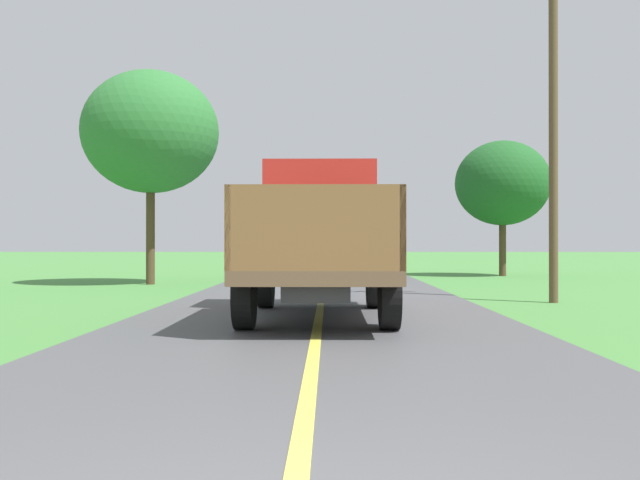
{
  "coord_description": "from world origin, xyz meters",
  "views": [
    {
      "loc": [
        0.18,
        -2.47,
        1.34
      ],
      "look_at": [
        -0.02,
        12.53,
        1.4
      ],
      "focal_mm": 38.92,
      "sensor_mm": 36.0,
      "label": 1
    }
  ],
  "objects_px": {
    "banana_truck_far": "(330,240)",
    "utility_pole_roadside": "(553,113)",
    "roadside_tree_mid_right": "(151,132)",
    "banana_truck_near": "(320,235)",
    "roadside_tree_near_left": "(502,183)"
  },
  "relations": [
    {
      "from": "banana_truck_near",
      "to": "banana_truck_far",
      "type": "height_order",
      "value": "same"
    },
    {
      "from": "banana_truck_near",
      "to": "utility_pole_roadside",
      "type": "relative_size",
      "value": 0.74
    },
    {
      "from": "banana_truck_far",
      "to": "roadside_tree_mid_right",
      "type": "relative_size",
      "value": 0.84
    },
    {
      "from": "banana_truck_near",
      "to": "roadside_tree_near_left",
      "type": "height_order",
      "value": "roadside_tree_near_left"
    },
    {
      "from": "banana_truck_near",
      "to": "roadside_tree_near_left",
      "type": "bearing_deg",
      "value": 65.41
    },
    {
      "from": "utility_pole_roadside",
      "to": "roadside_tree_near_left",
      "type": "bearing_deg",
      "value": 80.97
    },
    {
      "from": "utility_pole_roadside",
      "to": "roadside_tree_near_left",
      "type": "xyz_separation_m",
      "value": [
        1.99,
        12.52,
        -0.5
      ]
    },
    {
      "from": "utility_pole_roadside",
      "to": "roadside_tree_near_left",
      "type": "relative_size",
      "value": 1.43
    },
    {
      "from": "roadside_tree_mid_right",
      "to": "banana_truck_far",
      "type": "bearing_deg",
      "value": 37.71
    },
    {
      "from": "banana_truck_near",
      "to": "roadside_tree_mid_right",
      "type": "relative_size",
      "value": 0.84
    },
    {
      "from": "utility_pole_roadside",
      "to": "roadside_tree_near_left",
      "type": "height_order",
      "value": "utility_pole_roadside"
    },
    {
      "from": "banana_truck_far",
      "to": "roadside_tree_mid_right",
      "type": "distance_m",
      "value": 8.09
    },
    {
      "from": "banana_truck_far",
      "to": "roadside_tree_mid_right",
      "type": "bearing_deg",
      "value": -142.29
    },
    {
      "from": "banana_truck_far",
      "to": "utility_pole_roadside",
      "type": "height_order",
      "value": "utility_pole_roadside"
    },
    {
      "from": "utility_pole_roadside",
      "to": "roadside_tree_mid_right",
      "type": "bearing_deg",
      "value": 148.12
    }
  ]
}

